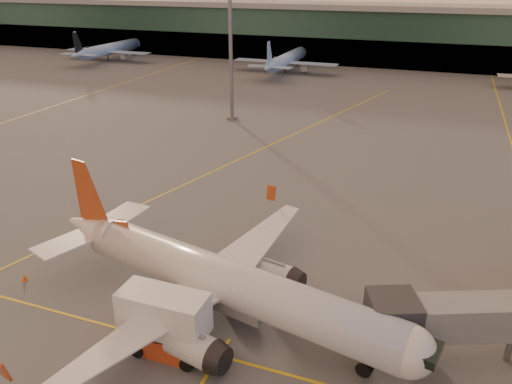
% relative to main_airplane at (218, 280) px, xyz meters
% --- Properties ---
extents(taxi_markings, '(100.12, 173.00, 0.01)m').
position_rel_main_airplane_xyz_m(taxi_markings, '(-10.35, 35.07, -3.49)').
color(taxi_markings, gold).
rests_on(taxi_markings, ground).
extents(terminal, '(400.00, 20.00, 17.60)m').
position_rel_main_airplane_xyz_m(terminal, '(-3.03, 132.38, 5.27)').
color(terminal, '#19382D').
rests_on(terminal, ground).
extents(mast_west_near, '(2.40, 2.40, 25.60)m').
position_rel_main_airplane_xyz_m(mast_west_near, '(-23.03, 56.59, 11.37)').
color(mast_west_near, slate).
rests_on(mast_west_near, ground).
extents(distant_aircraft_row, '(290.00, 34.00, 13.00)m').
position_rel_main_airplane_xyz_m(distant_aircraft_row, '(-24.03, 108.59, -3.49)').
color(distant_aircraft_row, '#8BAFE9').
rests_on(distant_aircraft_row, ground).
extents(main_airplane, '(35.33, 32.12, 10.75)m').
position_rel_main_airplane_xyz_m(main_airplane, '(0.00, 0.00, 0.00)').
color(main_airplane, silver).
rests_on(main_airplane, ground).
extents(catering_truck, '(6.64, 3.02, 5.14)m').
position_rel_main_airplane_xyz_m(catering_truck, '(-1.94, -5.23, -0.57)').
color(catering_truck, '#B53B19').
rests_on(catering_truck, ground).
extents(cone_tail, '(0.49, 0.49, 0.63)m').
position_rel_main_airplane_xyz_m(cone_tail, '(-19.20, -1.68, -3.19)').
color(cone_tail, '#E5510C').
rests_on(cone_tail, ground).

